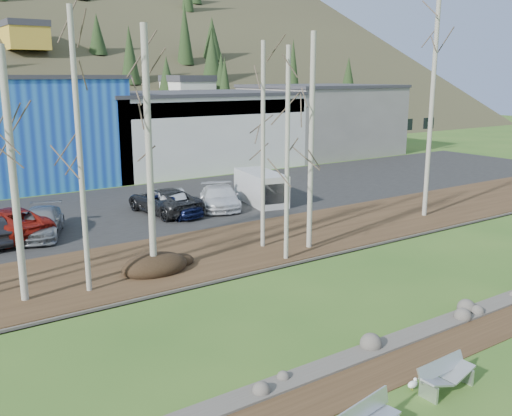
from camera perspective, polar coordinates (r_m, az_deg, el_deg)
ground at (r=17.24m, az=21.08°, el=-16.49°), size 200.00×200.00×0.00m
dirt_strip at (r=18.32m, az=15.54°, el=-14.18°), size 80.00×1.80×0.03m
near_bank_rocks at (r=18.90m, az=13.17°, el=-13.20°), size 80.00×0.80×0.50m
river at (r=21.58m, az=5.04°, el=-9.46°), size 80.00×8.00×0.90m
far_bank_rocks at (r=24.66m, az=-1.05°, el=-6.47°), size 80.00×0.80×0.46m
far_bank at (r=27.23m, az=-4.78°, el=-4.44°), size 80.00×7.00×0.15m
parking_lot at (r=36.42m, az=-13.02°, el=-0.23°), size 80.00×14.00×0.14m
building_white at (r=53.43m, az=-6.76°, el=7.83°), size 18.36×12.24×6.80m
building_grey at (r=62.47m, az=6.46°, el=8.82°), size 14.28×12.24×7.30m
bench_damaged at (r=16.73m, az=18.40°, el=-15.62°), size 1.85×0.65×0.81m
seagull at (r=16.61m, az=15.42°, el=-16.61°), size 0.40×0.19×0.29m
dirt_mound at (r=24.67m, az=-10.08°, el=-5.61°), size 2.88×2.03×0.56m
birch_2 at (r=21.91m, az=-23.10°, el=2.77°), size 0.27×0.27×9.16m
birch_3 at (r=21.95m, az=-17.20°, el=5.08°), size 0.20×0.20×10.53m
birch_4 at (r=23.43m, az=-10.64°, el=5.36°), size 0.28×0.28×10.09m
birch_5 at (r=26.89m, az=0.70°, el=6.11°), size 0.20×0.20×9.67m
birch_6 at (r=25.03m, az=3.14°, el=5.22°), size 0.20×0.20×9.37m
birch_7 at (r=26.82m, az=5.54°, el=6.45°), size 0.24×0.24×10.06m
birch_8 at (r=34.47m, az=17.16°, el=9.83°), size 0.26×0.26×12.96m
car_2 at (r=31.86m, az=-23.66°, el=-1.34°), size 4.05×6.10×1.56m
car_3 at (r=31.47m, az=-20.70°, el=-1.38°), size 3.64×5.25×1.41m
car_4 at (r=34.01m, az=-8.21°, el=0.36°), size 2.39×4.31×1.39m
car_5 at (r=35.08m, az=-8.67°, el=0.80°), size 2.74×4.69×1.46m
car_6 at (r=34.82m, az=-9.18°, el=0.74°), size 3.14×5.74×1.53m
car_7 at (r=35.88m, az=-3.34°, el=1.11°), size 3.65×4.97×1.34m
car_9 at (r=35.65m, az=-3.98°, el=1.02°), size 3.65×4.97×1.34m
van_white at (r=36.91m, az=0.61°, el=2.02°), size 2.81×4.94×2.04m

